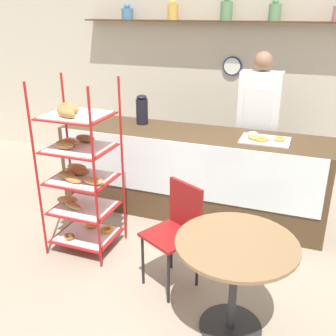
% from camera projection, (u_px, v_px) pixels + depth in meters
% --- Properties ---
extents(ground_plane, '(14.00, 14.00, 0.00)m').
position_uv_depth(ground_plane, '(153.00, 263.00, 3.65)').
color(ground_plane, gray).
extents(back_wall, '(10.00, 0.30, 2.70)m').
position_uv_depth(back_wall, '(223.00, 75.00, 5.31)').
color(back_wall, beige).
rests_on(back_wall, ground_plane).
extents(display_counter, '(2.94, 0.72, 0.95)m').
position_uv_depth(display_counter, '(190.00, 173.00, 4.43)').
color(display_counter, '#4C3823').
rests_on(display_counter, ground_plane).
extents(pastry_rack, '(0.62, 0.53, 1.65)m').
position_uv_depth(pastry_rack, '(79.00, 172.00, 3.63)').
color(pastry_rack, '#A51919').
rests_on(pastry_rack, ground_plane).
extents(person_worker, '(0.46, 0.23, 1.77)m').
position_uv_depth(person_worker, '(258.00, 124.00, 4.52)').
color(person_worker, '#282833').
rests_on(person_worker, ground_plane).
extents(cafe_table, '(0.84, 0.84, 0.74)m').
position_uv_depth(cafe_table, '(235.00, 264.00, 2.70)').
color(cafe_table, '#262628').
rests_on(cafe_table, ground_plane).
extents(cafe_chair, '(0.51, 0.51, 0.90)m').
position_uv_depth(cafe_chair, '(178.00, 224.00, 3.22)').
color(cafe_chair, black).
rests_on(cafe_chair, ground_plane).
extents(coffee_carafe, '(0.14, 0.14, 0.34)m').
position_uv_depth(coffee_carafe, '(142.00, 110.00, 4.50)').
color(coffee_carafe, black).
rests_on(coffee_carafe, display_counter).
extents(donut_tray_counter, '(0.49, 0.35, 0.05)m').
position_uv_depth(donut_tray_counter, '(264.00, 139.00, 3.99)').
color(donut_tray_counter, silver).
rests_on(donut_tray_counter, display_counter).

